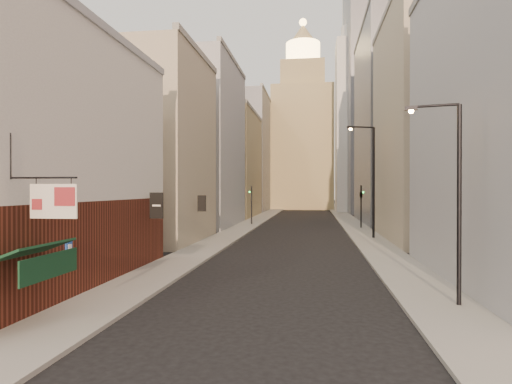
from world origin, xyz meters
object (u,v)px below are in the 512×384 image
Objects in this scene: streetlamp_near at (453,191)px; traffic_light_right at (361,196)px; traffic_light_left at (252,198)px; white_tower at (356,119)px; streetlamp_mid at (371,175)px; clock_tower at (303,134)px.

streetlamp_near reaches higher than traffic_light_right.
traffic_light_right is (13.19, -3.51, 0.36)m from traffic_light_left.
traffic_light_right is (0.05, 32.90, -0.69)m from streetlamp_near.
streetlamp_near reaches higher than traffic_light_left.
streetlamp_near is (-3.05, -70.46, -14.15)m from white_tower.
traffic_light_right is at bearing 179.81° from traffic_light_left.
white_tower is at bearing -110.26° from traffic_light_right.
traffic_light_left is 1.00× the size of traffic_light_right.
streetlamp_mid reaches higher than traffic_light_right.
streetlamp_near is 38.72m from traffic_light_left.
clock_tower is at bearing 76.61° from streetlamp_mid.
streetlamp_mid is at bearing 101.56° from streetlamp_near.
white_tower reaches higher than traffic_light_left.
streetlamp_near is at bearing -92.48° from white_tower.
streetlamp_mid is at bearing 147.97° from traffic_light_left.
traffic_light_left is 13.65m from traffic_light_right.
white_tower is (11.00, -14.00, 0.97)m from clock_tower.
white_tower is 49.61m from streetlamp_mid.
streetlamp_near is 1.56× the size of traffic_light_left.
white_tower is 40.49m from traffic_light_right.
white_tower is 8.30× the size of traffic_light_right.
traffic_light_right is (8.01, -51.56, -13.87)m from clock_tower.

